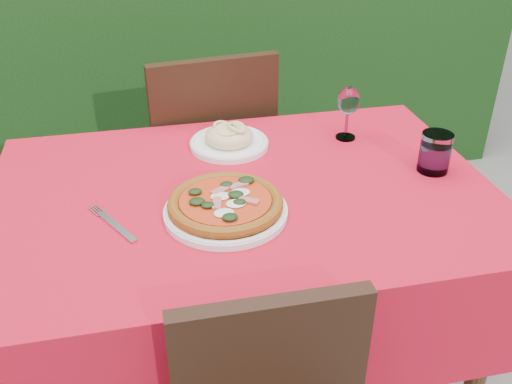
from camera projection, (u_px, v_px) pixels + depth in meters
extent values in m
cube|color=black|center=(180.00, 17.00, 2.70)|extent=(3.20, 0.55, 1.60)
cube|color=#492F17|center=(244.00, 199.00, 1.45)|extent=(1.20, 0.80, 0.04)
cylinder|color=#492F17|center=(479.00, 367.00, 1.45)|extent=(0.05, 0.05, 0.70)
cylinder|color=#492F17|center=(60.00, 261.00, 1.83)|extent=(0.05, 0.05, 0.70)
cylinder|color=#492F17|center=(376.00, 221.00, 2.02)|extent=(0.05, 0.05, 0.70)
cube|color=red|center=(245.00, 241.00, 1.52)|extent=(1.26, 0.86, 0.32)
cube|color=black|center=(270.00, 382.00, 1.08)|extent=(0.37, 0.04, 0.41)
cube|color=black|center=(204.00, 168.00, 2.15)|extent=(0.47, 0.47, 0.04)
cube|color=black|center=(216.00, 128.00, 1.87)|extent=(0.42, 0.09, 0.46)
cylinder|color=black|center=(236.00, 190.00, 2.47)|extent=(0.04, 0.04, 0.43)
cylinder|color=black|center=(154.00, 205.00, 2.36)|extent=(0.04, 0.04, 0.43)
cylinder|color=black|center=(265.00, 236.00, 2.18)|extent=(0.04, 0.04, 0.43)
cylinder|color=black|center=(172.00, 255.00, 2.07)|extent=(0.04, 0.04, 0.43)
cylinder|color=white|center=(226.00, 212.00, 1.33)|extent=(0.29, 0.29, 0.02)
cylinder|color=#B06018|center=(226.00, 206.00, 1.32)|extent=(0.30, 0.30, 0.02)
cylinder|color=#A9160A|center=(225.00, 201.00, 1.32)|extent=(0.24, 0.24, 0.01)
cylinder|color=white|center=(229.00, 144.00, 1.64)|extent=(0.23, 0.23, 0.02)
ellipsoid|color=beige|center=(229.00, 136.00, 1.62)|extent=(0.18, 0.18, 0.06)
cylinder|color=silver|center=(435.00, 152.00, 1.49)|extent=(0.08, 0.08, 0.11)
cylinder|color=#9EC7D6|center=(434.00, 158.00, 1.50)|extent=(0.07, 0.07, 0.07)
cylinder|color=silver|center=(345.00, 137.00, 1.69)|extent=(0.06, 0.06, 0.01)
cylinder|color=silver|center=(347.00, 124.00, 1.67)|extent=(0.01, 0.01, 0.08)
ellipsoid|color=silver|center=(349.00, 101.00, 1.63)|extent=(0.07, 0.07, 0.08)
cube|color=silver|center=(117.00, 227.00, 1.29)|extent=(0.12, 0.19, 0.01)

